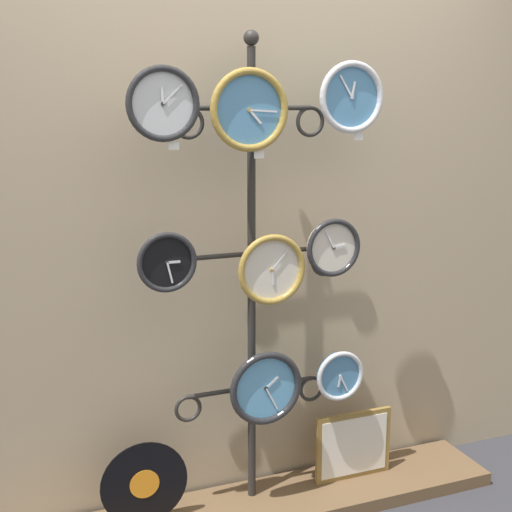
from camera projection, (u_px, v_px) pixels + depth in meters
shop_wall at (238, 186)px, 2.98m from camera, size 4.40×0.04×2.80m
low_shelf at (257, 508)px, 3.08m from camera, size 2.20×0.36×0.06m
display_stand at (252, 364)px, 2.99m from camera, size 0.81×0.39×2.01m
clock_top_left at (163, 104)px, 2.53m from camera, size 0.27×0.04×0.27m
clock_top_center at (249, 110)px, 2.68m from camera, size 0.31×0.04×0.31m
clock_top_right at (351, 97)px, 2.82m from camera, size 0.28×0.04×0.28m
clock_middle_left at (167, 262)px, 2.66m from camera, size 0.23×0.04×0.23m
clock_middle_center at (272, 270)px, 2.82m from camera, size 0.29×0.04×0.29m
clock_middle_right at (333, 248)px, 2.92m from camera, size 0.24×0.04×0.24m
clock_bottom_center at (266, 388)px, 2.92m from camera, size 0.32×0.04×0.32m
clock_bottom_right at (340, 376)px, 3.06m from camera, size 0.22×0.04×0.22m
vinyl_record at (144, 484)px, 2.87m from camera, size 0.36×0.01×0.36m
picture_frame at (353, 445)px, 3.23m from camera, size 0.37×0.02×0.32m
price_tag_upper at (174, 146)px, 2.58m from camera, size 0.04×0.00×0.03m
price_tag_mid at (260, 155)px, 2.73m from camera, size 0.04×0.00×0.03m
price_tag_lower at (359, 137)px, 2.86m from camera, size 0.04×0.00×0.03m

